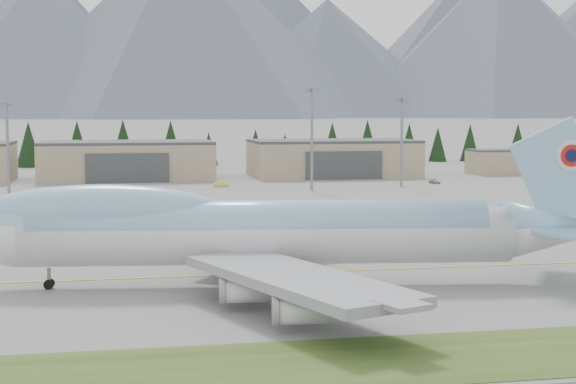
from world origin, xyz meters
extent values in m
plane|color=#62615F|center=(0.00, 0.00, 0.00)|extent=(7000.00, 7000.00, 0.00)
cube|color=#324B1B|center=(0.00, -38.00, 0.00)|extent=(400.00, 14.00, 0.08)
cube|color=#324B1B|center=(0.00, 45.00, 0.00)|extent=(400.00, 18.00, 0.08)
cube|color=yellow|center=(0.00, 0.00, 0.00)|extent=(400.00, 0.40, 0.02)
cylinder|color=silver|center=(-1.37, -7.29, 5.61)|extent=(54.49, 13.29, 6.28)
cylinder|color=#88BADE|center=(-2.33, -7.16, 6.77)|extent=(50.60, 12.30, 5.80)
ellipsoid|color=silver|center=(-28.21, -3.76, 5.61)|extent=(10.79, 7.54, 6.28)
ellipsoid|color=#88BADE|center=(-28.21, -3.76, 6.77)|extent=(9.03, 6.38, 5.33)
ellipsoid|color=#88BADE|center=(-19.58, -4.89, 8.60)|extent=(27.15, 8.77, 5.80)
cone|color=silver|center=(30.26, -11.45, 5.61)|extent=(12.30, 7.62, 6.16)
cone|color=#88BADE|center=(30.26, -11.45, 6.77)|extent=(11.27, 6.94, 5.61)
cube|color=#88BADE|center=(31.22, -11.57, 12.18)|extent=(11.68, 2.10, 13.34)
cylinder|color=silver|center=(32.42, -11.34, 14.50)|extent=(3.48, 0.65, 3.48)
cylinder|color=red|center=(32.43, -11.24, 14.50)|extent=(2.52, 0.52, 2.51)
cylinder|color=#0C1433|center=(32.44, -11.15, 14.50)|extent=(1.46, 0.38, 1.45)
cube|color=#88BADE|center=(32.93, -5.95, 6.19)|extent=(10.60, 12.09, 0.44)
cube|color=gray|center=(2.63, 8.27, 3.87)|extent=(24.31, 28.95, 0.97)
cube|color=gray|center=(-1.53, -23.36, 3.87)|extent=(18.76, 30.38, 0.97)
cylinder|color=silver|center=(-2.29, 5.02, 2.03)|extent=(5.30, 3.05, 2.42)
cylinder|color=silver|center=(3.58, 13.32, 2.03)|extent=(5.30, 3.05, 2.42)
cylinder|color=silver|center=(-5.44, -18.94, 2.03)|extent=(5.30, 3.05, 2.42)
cylinder|color=silver|center=(-1.91, -28.47, 2.03)|extent=(5.30, 3.05, 2.42)
cylinder|color=slate|center=(-25.33, -4.14, 1.16)|extent=(0.48, 0.48, 2.32)
cylinder|color=slate|center=(-2.43, -4.22, 1.26)|extent=(0.61, 0.61, 2.51)
cylinder|color=slate|center=(-3.19, -9.97, 1.26)|extent=(0.61, 0.61, 2.51)
cylinder|color=slate|center=(2.36, -4.85, 1.26)|extent=(0.61, 0.61, 2.51)
cylinder|color=slate|center=(1.61, -10.60, 1.26)|extent=(0.61, 0.61, 2.51)
cylinder|color=black|center=(-25.38, -4.52, 0.53)|extent=(1.10, 0.47, 1.06)
cylinder|color=black|center=(-25.28, -3.76, 0.53)|extent=(1.10, 0.47, 1.06)
cylinder|color=black|center=(-2.43, -4.22, 0.58)|extent=(1.21, 0.63, 1.16)
cylinder|color=black|center=(-3.19, -9.97, 0.58)|extent=(1.21, 0.63, 1.16)
cylinder|color=black|center=(2.36, -4.85, 0.58)|extent=(1.21, 0.63, 1.16)
cylinder|color=black|center=(1.61, -10.60, 0.58)|extent=(1.21, 0.63, 1.16)
cube|color=tan|center=(-15.00, 150.00, 5.00)|extent=(48.00, 26.00, 10.00)
cube|color=#383C3D|center=(-15.00, 150.00, 10.40)|extent=(48.00, 26.00, 0.80)
cube|color=#383C3D|center=(-15.00, 136.70, 4.00)|extent=(22.08, 0.60, 8.00)
cube|color=tan|center=(45.00, 150.00, 5.00)|extent=(48.00, 26.00, 10.00)
cube|color=#383C3D|center=(45.00, 150.00, 10.40)|extent=(48.00, 26.00, 0.80)
cube|color=#383C3D|center=(45.00, 136.70, 4.00)|extent=(22.08, 0.60, 8.00)
cube|color=tan|center=(95.00, 148.00, 3.50)|extent=(14.00, 12.00, 7.00)
cube|color=#383C3D|center=(95.00, 148.00, 7.30)|extent=(14.00, 12.00, 0.60)
cylinder|color=slate|center=(-42.67, 110.85, 10.22)|extent=(0.70, 0.70, 20.43)
cube|color=slate|center=(-42.67, 110.85, 20.83)|extent=(3.20, 3.20, 0.80)
cylinder|color=slate|center=(28.93, 106.53, 11.97)|extent=(0.70, 0.70, 23.95)
cube|color=slate|center=(28.93, 106.53, 24.35)|extent=(3.20, 3.20, 0.80)
cylinder|color=slate|center=(53.56, 111.81, 10.87)|extent=(0.70, 0.70, 21.74)
cube|color=slate|center=(53.56, 111.81, 22.14)|extent=(3.20, 3.20, 0.80)
imported|color=silver|center=(-27.52, 113.88, 0.00)|extent=(2.53, 3.95, 1.25)
imported|color=#D0E338|center=(8.30, 120.05, 0.00)|extent=(4.20, 1.60, 1.37)
imported|color=#A5A4A9|center=(65.46, 119.57, 0.00)|extent=(2.17, 4.53, 1.27)
cone|color=black|center=(-47.34, 210.25, 7.84)|extent=(8.78, 8.78, 15.68)
cone|color=black|center=(-31.12, 210.64, 7.95)|extent=(8.91, 8.91, 15.91)
cone|color=black|center=(-15.47, 212.28, 8.16)|extent=(9.14, 9.14, 16.33)
cone|color=black|center=(1.22, 213.19, 7.96)|extent=(8.92, 8.92, 15.93)
cone|color=black|center=(14.27, 208.44, 5.92)|extent=(6.63, 6.63, 11.84)
cone|color=black|center=(31.70, 212.61, 6.34)|extent=(7.11, 7.11, 12.69)
cone|color=black|center=(42.85, 214.10, 5.44)|extent=(6.10, 6.10, 10.89)
cone|color=black|center=(59.40, 209.02, 7.57)|extent=(8.48, 8.48, 15.14)
cone|color=black|center=(74.47, 215.13, 8.00)|extent=(8.96, 8.96, 16.01)
cone|color=black|center=(90.43, 214.04, 7.31)|extent=(8.18, 8.18, 14.61)
cone|color=black|center=(102.15, 214.98, 6.58)|extent=(7.37, 7.37, 13.16)
cone|color=black|center=(114.90, 214.40, 7.17)|extent=(8.03, 8.03, 14.34)
cone|color=black|center=(133.78, 212.86, 7.29)|extent=(8.16, 8.16, 14.58)
cone|color=#4D5867|center=(-200.00, 2150.73, 176.93)|extent=(831.99, 831.99, 353.86)
cone|color=white|center=(-200.00, 2150.73, 283.08)|extent=(316.15, 316.15, 141.54)
cone|color=#4D5867|center=(150.00, 2138.07, 235.35)|extent=(995.11, 995.11, 470.70)
cone|color=#4D5867|center=(550.00, 2254.32, 159.72)|extent=(758.54, 758.54, 319.43)
cone|color=white|center=(550.00, 2254.32, 255.55)|extent=(288.25, 288.25, 127.77)
cone|color=#4D5867|center=(1000.00, 2146.14, 209.20)|extent=(897.83, 897.83, 418.40)
cone|color=#4D5867|center=(-200.00, 2900.00, 225.01)|extent=(900.06, 900.06, 450.03)
cone|color=white|center=(-200.00, 2900.00, 351.02)|extent=(360.02, 360.02, 198.01)
cone|color=#4D5867|center=(500.00, 2900.00, 248.18)|extent=(992.70, 992.70, 496.35)
cone|color=white|center=(500.00, 2900.00, 387.15)|extent=(397.08, 397.08, 218.39)
cone|color=#4D5867|center=(1200.00, 2900.00, 254.67)|extent=(1018.68, 1018.68, 509.34)
cone|color=white|center=(1200.00, 2900.00, 397.29)|extent=(407.47, 407.47, 224.11)
camera|label=1|loc=(-17.78, -102.92, 19.63)|focal=55.00mm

